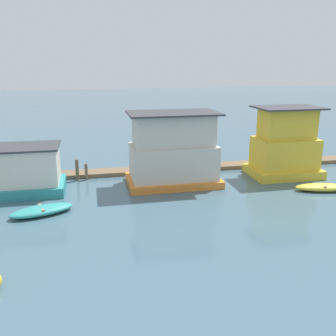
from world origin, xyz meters
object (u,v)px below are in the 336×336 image
at_px(houseboat_teal, 4,172).
at_px(houseboat_yellow, 285,146).
at_px(mooring_post_far_right, 86,172).
at_px(houseboat_orange, 173,152).
at_px(dinghy_yellow, 322,187).
at_px(mooring_post_centre, 77,170).
at_px(mooring_post_near_left, 54,172).
at_px(dinghy_teal, 42,210).

height_order(houseboat_teal, houseboat_yellow, houseboat_yellow).
bearing_deg(mooring_post_far_right, houseboat_orange, -20.72).
bearing_deg(dinghy_yellow, houseboat_yellow, 101.96).
distance_m(houseboat_teal, houseboat_yellow, 19.76).
distance_m(mooring_post_centre, mooring_post_near_left, 1.65).
xyz_separation_m(houseboat_orange, mooring_post_centre, (-6.62, 2.26, -1.56)).
relative_size(houseboat_yellow, mooring_post_near_left, 3.60).
bearing_deg(houseboat_orange, dinghy_teal, -155.39).
height_order(houseboat_yellow, mooring_post_centre, houseboat_yellow).
bearing_deg(houseboat_orange, mooring_post_near_left, 164.69).
relative_size(houseboat_yellow, mooring_post_centre, 3.33).
bearing_deg(houseboat_teal, mooring_post_centre, 23.50).
bearing_deg(mooring_post_far_right, mooring_post_near_left, 180.00).
height_order(houseboat_teal, dinghy_teal, houseboat_teal).
distance_m(houseboat_yellow, mooring_post_near_left, 17.07).
bearing_deg(houseboat_teal, houseboat_orange, -1.55).
xyz_separation_m(houseboat_yellow, mooring_post_near_left, (-16.88, 1.95, -1.54)).
relative_size(houseboat_teal, mooring_post_near_left, 5.18).
bearing_deg(dinghy_teal, mooring_post_far_right, 67.97).
relative_size(houseboat_yellow, mooring_post_far_right, 4.31).
xyz_separation_m(dinghy_teal, mooring_post_centre, (1.84, 6.14, 0.53)).
relative_size(houseboat_teal, dinghy_yellow, 1.98).
bearing_deg(houseboat_teal, dinghy_yellow, -10.52).
relative_size(houseboat_yellow, dinghy_yellow, 1.37).
distance_m(houseboat_teal, mooring_post_far_right, 5.58).
xyz_separation_m(mooring_post_far_right, mooring_post_centre, (-0.64, 0.00, 0.18)).
relative_size(houseboat_yellow, dinghy_teal, 1.37).
bearing_deg(mooring_post_near_left, dinghy_yellow, -18.09).
bearing_deg(dinghy_yellow, houseboat_teal, 169.48).
distance_m(houseboat_orange, dinghy_yellow, 10.28).
bearing_deg(houseboat_teal, mooring_post_near_left, 34.39).
relative_size(houseboat_orange, dinghy_teal, 1.69).
bearing_deg(houseboat_orange, mooring_post_far_right, 159.28).
height_order(houseboat_yellow, mooring_post_near_left, houseboat_yellow).
distance_m(dinghy_yellow, mooring_post_near_left, 18.62).
height_order(dinghy_yellow, mooring_post_centre, mooring_post_centre).
bearing_deg(mooring_post_far_right, houseboat_teal, -159.15).
relative_size(houseboat_teal, mooring_post_centre, 4.80).
distance_m(houseboat_teal, mooring_post_centre, 4.97).
height_order(houseboat_teal, mooring_post_far_right, houseboat_teal).
bearing_deg(mooring_post_near_left, houseboat_orange, -15.31).
xyz_separation_m(houseboat_teal, houseboat_yellow, (19.75, 0.01, 0.77)).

